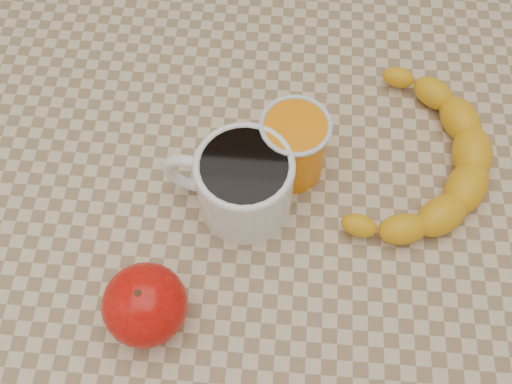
# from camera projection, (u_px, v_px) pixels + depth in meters

# --- Properties ---
(ground) EXTENTS (3.00, 3.00, 0.00)m
(ground) POSITION_uv_depth(u_px,v_px,m) (256.00, 341.00, 1.34)
(ground) COLOR tan
(ground) RESTS_ON ground
(table) EXTENTS (0.80, 0.80, 0.75)m
(table) POSITION_uv_depth(u_px,v_px,m) (256.00, 229.00, 0.75)
(table) COLOR #C5AE8B
(table) RESTS_ON ground
(coffee_mug) EXTENTS (0.16, 0.12, 0.09)m
(coffee_mug) POSITION_uv_depth(u_px,v_px,m) (242.00, 182.00, 0.63)
(coffee_mug) COLOR white
(coffee_mug) RESTS_ON table
(orange_juice_glass) EXTENTS (0.08, 0.08, 0.09)m
(orange_juice_glass) POSITION_uv_depth(u_px,v_px,m) (293.00, 146.00, 0.65)
(orange_juice_glass) COLOR orange
(orange_juice_glass) RESTS_ON table
(apple) EXTENTS (0.10, 0.10, 0.08)m
(apple) POSITION_uv_depth(u_px,v_px,m) (145.00, 305.00, 0.58)
(apple) COLOR #AA0505
(apple) RESTS_ON table
(banana) EXTENTS (0.42, 0.44, 0.05)m
(banana) POSITION_uv_depth(u_px,v_px,m) (417.00, 159.00, 0.68)
(banana) COLOR gold
(banana) RESTS_ON table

